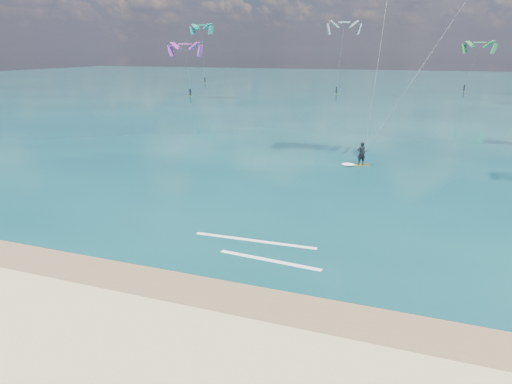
% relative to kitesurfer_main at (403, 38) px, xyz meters
% --- Properties ---
extents(ground, '(320.00, 320.00, 0.00)m').
position_rel_kitesurfer_main_xyz_m(ground, '(-6.68, 17.68, -9.62)').
color(ground, tan).
rests_on(ground, ground).
extents(wet_sand_strip, '(320.00, 2.40, 0.01)m').
position_rel_kitesurfer_main_xyz_m(wet_sand_strip, '(-6.68, -19.32, -9.61)').
color(wet_sand_strip, brown).
rests_on(wet_sand_strip, ground).
extents(sea, '(320.00, 200.00, 0.04)m').
position_rel_kitesurfer_main_xyz_m(sea, '(-6.68, 81.68, -9.60)').
color(sea, '#0B353D').
rests_on(sea, ground).
extents(kitesurfer_main, '(11.65, 6.98, 18.69)m').
position_rel_kitesurfer_main_xyz_m(kitesurfer_main, '(0.00, 0.00, 0.00)').
color(kitesurfer_main, gold).
rests_on(kitesurfer_main, sea).
extents(shoreline_foam, '(6.80, 2.32, 0.01)m').
position_rel_kitesurfer_main_xyz_m(shoreline_foam, '(-4.75, -15.00, -9.57)').
color(shoreline_foam, white).
rests_on(shoreline_foam, ground).
extents(distant_kites, '(81.25, 35.63, 14.71)m').
position_rel_kitesurfer_main_xyz_m(distant_kites, '(-17.78, 62.15, -3.58)').
color(distant_kites, yellow).
rests_on(distant_kites, ground).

